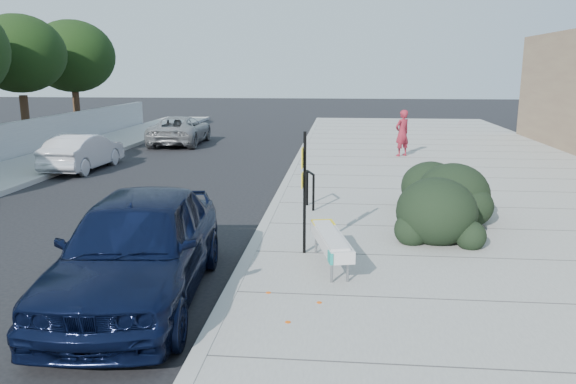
# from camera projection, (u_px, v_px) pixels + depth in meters

# --- Properties ---
(ground) EXTENTS (120.00, 120.00, 0.00)m
(ground) POSITION_uv_depth(u_px,v_px,m) (251.00, 258.00, 10.71)
(ground) COLOR black
(ground) RESTS_ON ground
(sidewalk_near) EXTENTS (11.20, 50.00, 0.15)m
(sidewalk_near) POSITION_uv_depth(u_px,v_px,m) (487.00, 201.00, 15.03)
(sidewalk_near) COLOR gray
(sidewalk_near) RESTS_ON ground
(curb_near) EXTENTS (0.22, 50.00, 0.17)m
(curb_near) POSITION_uv_depth(u_px,v_px,m) (280.00, 196.00, 15.55)
(curb_near) COLOR #9E9E99
(curb_near) RESTS_ON ground
(curb_far) EXTENTS (0.22, 50.00, 0.17)m
(curb_far) POSITION_uv_depth(u_px,v_px,m) (6.00, 190.00, 16.30)
(curb_far) COLOR #9E9E99
(curb_far) RESTS_ON ground
(tree_far_e) EXTENTS (4.00, 4.00, 5.90)m
(tree_far_e) POSITION_uv_depth(u_px,v_px,m) (19.00, 54.00, 24.59)
(tree_far_e) COLOR #332114
(tree_far_e) RESTS_ON ground
(tree_far_f) EXTENTS (4.40, 4.40, 6.07)m
(tree_far_f) POSITION_uv_depth(u_px,v_px,m) (73.00, 56.00, 29.45)
(tree_far_f) COLOR #332114
(tree_far_f) RESTS_ON ground
(bench) EXTENTS (0.81, 2.03, 0.60)m
(bench) POSITION_uv_depth(u_px,v_px,m) (331.00, 241.00, 9.74)
(bench) COLOR gray
(bench) RESTS_ON sidewalk_near
(bike_rack) EXTENTS (0.24, 0.60, 0.92)m
(bike_rack) POSITION_uv_depth(u_px,v_px,m) (310.00, 186.00, 13.87)
(bike_rack) COLOR black
(bike_rack) RESTS_ON sidewalk_near
(sign_post) EXTENTS (0.08, 0.26, 2.29)m
(sign_post) POSITION_uv_depth(u_px,v_px,m) (304.00, 184.00, 10.30)
(sign_post) COLOR black
(sign_post) RESTS_ON sidewalk_near
(hedge) EXTENTS (3.49, 4.46, 1.50)m
(hedge) POSITION_uv_depth(u_px,v_px,m) (444.00, 189.00, 12.57)
(hedge) COLOR black
(hedge) RESTS_ON sidewalk_near
(sedan_navy) EXTENTS (2.46, 5.21, 1.72)m
(sedan_navy) POSITION_uv_depth(u_px,v_px,m) (138.00, 247.00, 8.63)
(sedan_navy) COLOR black
(sedan_navy) RESTS_ON ground
(wagon_silver) EXTENTS (1.51, 3.99, 1.30)m
(wagon_silver) POSITION_uv_depth(u_px,v_px,m) (83.00, 152.00, 20.00)
(wagon_silver) COLOR silver
(wagon_silver) RESTS_ON ground
(suv_silver) EXTENTS (2.42, 4.94, 1.35)m
(suv_silver) POSITION_uv_depth(u_px,v_px,m) (180.00, 130.00, 26.87)
(suv_silver) COLOR gray
(suv_silver) RESTS_ON ground
(pedestrian) EXTENTS (0.80, 0.75, 1.83)m
(pedestrian) POSITION_uv_depth(u_px,v_px,m) (402.00, 133.00, 22.16)
(pedestrian) COLOR maroon
(pedestrian) RESTS_ON sidewalk_near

